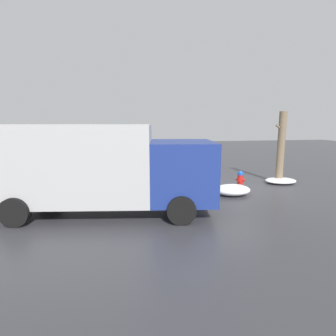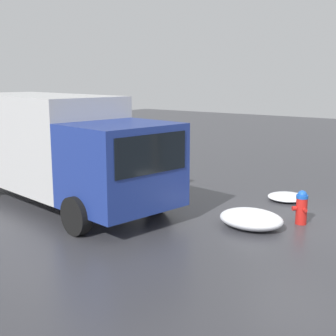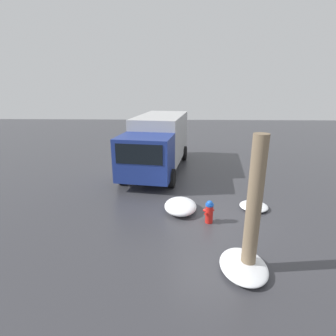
% 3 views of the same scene
% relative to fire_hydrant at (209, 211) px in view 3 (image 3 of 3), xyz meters
% --- Properties ---
extents(ground_plane, '(60.00, 60.00, 0.00)m').
position_rel_fire_hydrant_xyz_m(ground_plane, '(-0.00, -0.00, -0.43)').
color(ground_plane, '#38383D').
extents(fire_hydrant, '(0.41, 0.41, 0.84)m').
position_rel_fire_hydrant_xyz_m(fire_hydrant, '(0.00, 0.00, 0.00)').
color(fire_hydrant, red).
rests_on(fire_hydrant, ground_plane).
extents(tree_trunk, '(0.57, 0.37, 3.63)m').
position_rel_fire_hydrant_xyz_m(tree_trunk, '(-2.49, -0.74, 1.39)').
color(tree_trunk, '#7F6B51').
rests_on(tree_trunk, ground_plane).
extents(delivery_truck, '(7.82, 3.60, 3.03)m').
position_rel_fire_hydrant_xyz_m(delivery_truck, '(6.32, 2.23, 1.22)').
color(delivery_truck, navy).
rests_on(delivery_truck, ground_plane).
extents(snow_pile_by_hydrant, '(1.10, 1.10, 0.20)m').
position_rel_fire_hydrant_xyz_m(snow_pile_by_hydrant, '(1.18, -1.91, -0.33)').
color(snow_pile_by_hydrant, white).
rests_on(snow_pile_by_hydrant, ground_plane).
extents(snow_pile_curbside, '(1.60, 1.23, 0.26)m').
position_rel_fire_hydrant_xyz_m(snow_pile_curbside, '(-2.53, -0.62, -0.30)').
color(snow_pile_curbside, white).
rests_on(snow_pile_curbside, ground_plane).
extents(snow_pile_by_tree, '(1.56, 1.24, 0.44)m').
position_rel_fire_hydrant_xyz_m(snow_pile_by_tree, '(0.83, 1.00, -0.21)').
color(snow_pile_by_tree, white).
rests_on(snow_pile_by_tree, ground_plane).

